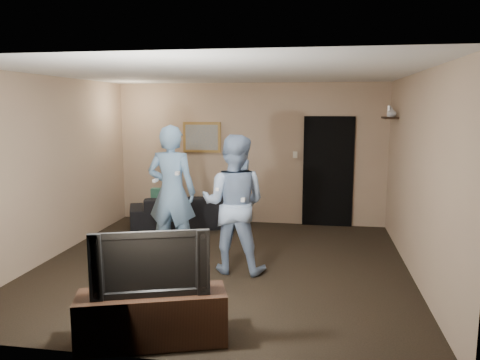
% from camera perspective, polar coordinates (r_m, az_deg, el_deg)
% --- Properties ---
extents(ground, '(5.00, 5.00, 0.00)m').
position_cam_1_polar(ground, '(6.58, -2.12, -10.30)').
color(ground, black).
rests_on(ground, ground).
extents(ceiling, '(5.00, 5.00, 0.04)m').
position_cam_1_polar(ceiling, '(6.23, -2.26, 12.91)').
color(ceiling, silver).
rests_on(ceiling, wall_back).
extents(wall_back, '(5.00, 0.04, 2.60)m').
position_cam_1_polar(wall_back, '(8.72, 1.16, 3.21)').
color(wall_back, tan).
rests_on(wall_back, ground).
extents(wall_front, '(5.00, 0.04, 2.60)m').
position_cam_1_polar(wall_front, '(3.90, -9.69, -4.03)').
color(wall_front, tan).
rests_on(wall_front, ground).
extents(wall_left, '(0.04, 5.00, 2.60)m').
position_cam_1_polar(wall_left, '(7.21, -22.05, 1.36)').
color(wall_left, tan).
rests_on(wall_left, ground).
extents(wall_right, '(0.04, 5.00, 2.60)m').
position_cam_1_polar(wall_right, '(6.27, 20.81, 0.39)').
color(wall_right, tan).
rests_on(wall_right, ground).
extents(sofa, '(2.17, 1.49, 0.59)m').
position_cam_1_polar(sofa, '(8.57, -6.46, -3.75)').
color(sofa, black).
rests_on(sofa, ground).
extents(throw_pillow, '(0.44, 0.16, 0.43)m').
position_cam_1_polar(throw_pillow, '(8.66, -9.35, -2.43)').
color(throw_pillow, '#1B5141').
rests_on(throw_pillow, sofa).
extents(painting_frame, '(0.72, 0.05, 0.57)m').
position_cam_1_polar(painting_frame, '(8.85, -4.66, 5.22)').
color(painting_frame, olive).
rests_on(painting_frame, wall_back).
extents(painting_canvas, '(0.62, 0.01, 0.47)m').
position_cam_1_polar(painting_canvas, '(8.82, -4.70, 5.21)').
color(painting_canvas, slate).
rests_on(painting_canvas, painting_frame).
extents(doorway, '(0.90, 0.06, 2.00)m').
position_cam_1_polar(doorway, '(8.63, 10.69, 1.00)').
color(doorway, black).
rests_on(doorway, ground).
extents(light_switch, '(0.08, 0.02, 0.12)m').
position_cam_1_polar(light_switch, '(8.61, 6.74, 3.08)').
color(light_switch, silver).
rests_on(light_switch, wall_back).
extents(wall_shelf, '(0.20, 0.60, 0.03)m').
position_cam_1_polar(wall_shelf, '(7.96, 17.81, 7.23)').
color(wall_shelf, black).
rests_on(wall_shelf, wall_right).
extents(shelf_vase, '(0.16, 0.16, 0.15)m').
position_cam_1_polar(shelf_vase, '(7.80, 18.00, 7.86)').
color(shelf_vase, silver).
rests_on(shelf_vase, wall_shelf).
extents(shelf_figurine, '(0.06, 0.06, 0.18)m').
position_cam_1_polar(shelf_figurine, '(8.08, 17.72, 8.00)').
color(shelf_figurine, silver).
rests_on(shelf_figurine, wall_shelf).
extents(tv_console, '(1.42, 0.84, 0.48)m').
position_cam_1_polar(tv_console, '(4.54, -10.63, -16.17)').
color(tv_console, black).
rests_on(tv_console, ground).
extents(television, '(1.04, 0.46, 0.60)m').
position_cam_1_polar(television, '(4.34, -10.84, -9.67)').
color(television, black).
rests_on(television, tv_console).
extents(wii_player_left, '(0.71, 0.53, 1.92)m').
position_cam_1_polar(wii_player_left, '(6.75, -8.32, -1.48)').
color(wii_player_left, '#6F98C1').
rests_on(wii_player_left, ground).
extents(wii_player_right, '(0.92, 0.74, 1.81)m').
position_cam_1_polar(wii_player_right, '(6.13, -0.76, -2.93)').
color(wii_player_right, '#89A3C8').
rests_on(wii_player_right, ground).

